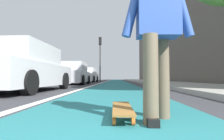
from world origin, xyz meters
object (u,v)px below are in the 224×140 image
(skateboard, at_px, (122,109))
(pedestrian_distant, at_px, (158,72))
(parked_car_mid, at_px, (73,74))
(parked_car_near, at_px, (23,69))
(parked_car_far, at_px, (87,75))
(skater_person, at_px, (157,26))
(traffic_light, at_px, (100,51))

(skateboard, height_order, pedestrian_distant, pedestrian_distant)
(parked_car_mid, bearing_deg, parked_car_near, 179.75)
(skateboard, xyz_separation_m, parked_car_far, (16.83, 3.15, 0.61))
(skateboard, xyz_separation_m, pedestrian_distant, (10.52, -2.82, 0.75))
(parked_car_far, bearing_deg, parked_car_near, -179.40)
(parked_car_near, bearing_deg, skateboard, -140.59)
(skateboard, height_order, parked_car_mid, parked_car_mid)
(skater_person, relative_size, parked_car_mid, 0.39)
(traffic_light, bearing_deg, skater_person, -172.77)
(skater_person, height_order, pedestrian_distant, skater_person)
(parked_car_near, distance_m, parked_car_far, 13.17)
(skater_person, distance_m, parked_car_mid, 10.78)
(skateboard, relative_size, parked_car_near, 0.20)
(skateboard, xyz_separation_m, skater_person, (-0.15, -0.35, 0.84))
(skater_person, distance_m, parked_car_far, 17.34)
(skater_person, bearing_deg, skateboard, 66.65)
(skateboard, bearing_deg, pedestrian_distant, -15.00)
(skateboard, distance_m, parked_car_far, 17.14)
(skateboard, height_order, skater_person, skater_person)
(parked_car_near, bearing_deg, parked_car_mid, -0.25)
(parked_car_near, distance_m, parked_car_mid, 6.44)
(parked_car_far, xyz_separation_m, traffic_light, (-0.07, -1.35, 2.53))
(parked_car_near, distance_m, pedestrian_distant, 9.00)
(parked_car_near, bearing_deg, parked_car_far, 0.60)
(skateboard, relative_size, pedestrian_distant, 0.57)
(pedestrian_distant, bearing_deg, parked_car_far, 43.39)
(parked_car_near, xyz_separation_m, parked_car_far, (13.17, 0.14, 0.00))
(skateboard, bearing_deg, traffic_light, 6.13)
(parked_car_far, relative_size, traffic_light, 0.95)
(skateboard, distance_m, skater_person, 0.92)
(skater_person, relative_size, traffic_light, 0.35)
(skateboard, distance_m, parked_car_near, 4.78)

